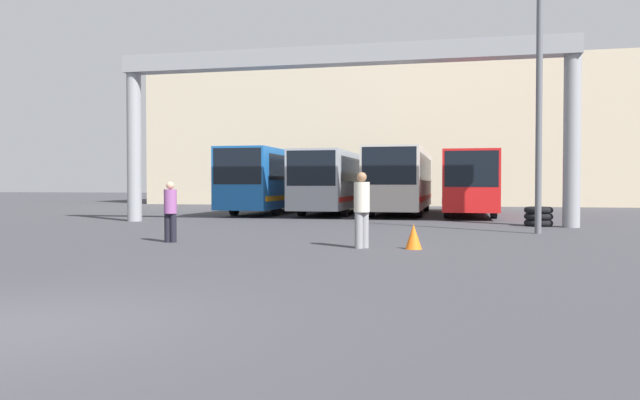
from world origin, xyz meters
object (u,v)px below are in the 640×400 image
tire_stack (538,217)px  pedestrian_far_center (362,208)px  bus_slot_2 (401,178)px  bus_slot_0 (274,178)px  lamp_post (539,93)px  bus_slot_3 (469,180)px  pedestrian_mid_right (170,210)px  bus_slot_1 (336,179)px  traffic_cone (414,237)px

tire_stack → pedestrian_far_center: bearing=-119.1°
bus_slot_2 → bus_slot_0: bearing=-178.7°
lamp_post → bus_slot_3: bearing=99.3°
bus_slot_3 → bus_slot_2: bearing=173.9°
pedestrian_mid_right → bus_slot_1: bearing=81.9°
bus_slot_2 → pedestrian_mid_right: bearing=-104.7°
bus_slot_1 → bus_slot_2: 3.48m
bus_slot_2 → bus_slot_3: 3.49m
traffic_cone → bus_slot_0: bearing=116.7°
bus_slot_3 → tire_stack: size_ratio=10.71×
bus_slot_1 → pedestrian_far_center: bearing=-76.8°
tire_stack → lamp_post: 5.52m
bus_slot_1 → bus_slot_0: bearing=177.8°
bus_slot_1 → tire_stack: bearing=-41.4°
pedestrian_mid_right → traffic_cone: 6.52m
bus_slot_0 → pedestrian_far_center: 19.25m
traffic_cone → pedestrian_far_center: bearing=-177.3°
pedestrian_far_center → bus_slot_3: bearing=-143.7°
bus_slot_2 → bus_slot_1: bearing=-175.2°
pedestrian_mid_right → tire_stack: 13.75m
pedestrian_far_center → traffic_cone: bearing=138.1°
bus_slot_0 → pedestrian_mid_right: (2.35, -17.28, -1.05)m
tire_stack → lamp_post: (-0.45, -3.69, 4.07)m
bus_slot_3 → tire_stack: 8.59m
bus_slot_0 → lamp_post: bearing=-44.3°
bus_slot_3 → traffic_cone: bearing=-95.1°
bus_slot_1 → pedestrian_mid_right: bus_slot_1 is taller
bus_slot_1 → lamp_post: 15.07m
bus_slot_0 → traffic_cone: bus_slot_0 is taller
bus_slot_1 → pedestrian_far_center: size_ratio=6.10×
bus_slot_1 → lamp_post: (8.87, -11.90, 2.61)m
bus_slot_2 → bus_slot_3: bus_slot_2 is taller
bus_slot_2 → tire_stack: 10.43m
bus_slot_2 → bus_slot_3: (3.46, -0.37, -0.12)m
bus_slot_0 → tire_stack: bearing=-33.1°
tire_stack → lamp_post: lamp_post is taller
bus_slot_2 → pedestrian_mid_right: 18.06m
pedestrian_far_center → tire_stack: 10.69m
bus_slot_1 → bus_slot_3: size_ratio=1.01×
bus_slot_3 → pedestrian_far_center: 17.70m
pedestrian_mid_right → lamp_post: bearing=23.4°
bus_slot_2 → lamp_post: bearing=-66.1°
pedestrian_far_center → pedestrian_mid_right: 5.25m
bus_slot_1 → traffic_cone: (5.37, -17.47, -1.52)m
bus_slot_0 → pedestrian_far_center: (7.59, -17.67, -0.93)m
bus_slot_0 → lamp_post: lamp_post is taller
pedestrian_mid_right → tire_stack: size_ratio=1.57×
pedestrian_far_center → lamp_post: lamp_post is taller
traffic_cone → tire_stack: bearing=67.0°
traffic_cone → tire_stack: (3.94, 9.27, 0.06)m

